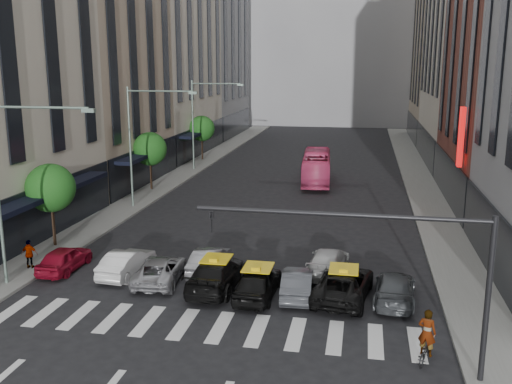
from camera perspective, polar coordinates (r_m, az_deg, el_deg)
The scene contains 30 objects.
ground at distance 23.48m, azimuth -6.02°, elevation -14.75°, with size 160.00×160.00×0.00m, color black.
sidewalk_left at distance 54.02m, azimuth -8.58°, elevation 1.13°, with size 3.00×96.00×0.15m, color slate.
sidewalk_right at distance 51.31m, azimuth 16.45°, elevation 0.13°, with size 3.00×96.00×0.15m, color slate.
building_left_b at distance 53.24m, azimuth -15.51°, elevation 13.57°, with size 8.00×16.00×24.00m, color tan.
building_left_c at distance 70.23m, azimuth -9.04°, elevation 18.46°, with size 8.00×20.00×36.00m, color beige.
building_left_d at distance 88.11m, azimuth -4.67°, elevation 15.42°, with size 8.00×18.00×30.00m, color gray.
building_right_d at distance 85.64m, azimuth 18.61°, elevation 14.22°, with size 8.00×18.00×28.00m, color tan.
building_far at distance 105.33m, azimuth 7.70°, elevation 16.53°, with size 30.00×10.00×36.00m, color gray.
tree_near at distance 35.63m, azimuth -19.85°, elevation 0.38°, with size 2.88×2.88×4.95m.
tree_mid at distance 49.82m, azimuth -10.56°, elevation 4.26°, with size 2.88×2.88×4.95m.
tree_far at distance 64.86m, azimuth -5.44°, elevation 6.34°, with size 2.88×2.88×4.95m.
streetlamp_near at distance 29.32m, azimuth -23.11°, elevation 2.07°, with size 5.38×0.25×9.00m.
streetlamp_mid at distance 43.36m, azimuth -11.37°, elevation 5.99°, with size 5.38×0.25×9.00m.
streetlamp_far at distance 58.42m, azimuth -5.46°, elevation 7.86°, with size 5.38×0.25×9.00m.
traffic_signal at distance 19.98m, azimuth 14.54°, elevation -6.18°, with size 10.10×0.20×6.00m.
liberty_sign at distance 40.69m, azimuth 19.82°, elevation 5.19°, with size 0.30×0.70×4.00m.
car_red at distance 32.19m, azimuth -18.60°, elevation -6.33°, with size 1.57×3.90×1.33m, color maroon.
car_white_front at distance 30.66m, azimuth -12.80°, elevation -6.88°, with size 1.44×4.14×1.36m, color silver.
car_silver at distance 29.45m, azimuth -9.60°, elevation -7.67°, with size 2.09×4.54×1.26m, color #9C9CA2.
taxi_left at distance 28.22m, azimuth -3.95°, elevation -8.16°, with size 2.13×5.24×1.52m, color black.
taxi_center at distance 27.16m, azimuth 0.20°, elevation -9.04°, with size 1.74×4.32×1.47m, color black.
car_grey_mid at distance 27.40m, azimuth 4.19°, elevation -9.04°, with size 1.40×4.02×1.33m, color #393C40.
taxi_right at distance 27.39m, azimuth 8.73°, elevation -9.05°, with size 2.37×5.14×1.43m, color black.
car_grey_curb at distance 27.51m, azimuth 13.70°, elevation -9.31°, with size 1.84×4.53×1.31m, color #3C4044.
car_row2_left at distance 30.33m, azimuth -4.65°, elevation -6.84°, with size 1.42×4.08×1.34m, color gray.
car_row2_right at distance 30.35m, azimuth 7.21°, elevation -6.90°, with size 1.86×4.57×1.33m, color #BABABA.
bus at distance 53.08m, azimuth 6.07°, elevation 2.48°, with size 2.40×10.26×2.86m, color #E8447B.
motorcycle at distance 22.77m, azimuth 16.61°, elevation -14.94°, with size 0.58×1.66×0.87m, color black.
rider at distance 22.19m, azimuth 16.83°, elevation -11.86°, with size 0.66×0.43×1.81m, color gray.
pedestrian_far at distance 32.72m, azimuth -21.71°, elevation -5.79°, with size 0.91×0.38×1.54m, color gray.
Camera 1 is at (6.21, -19.90, 10.81)m, focal length 40.00 mm.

